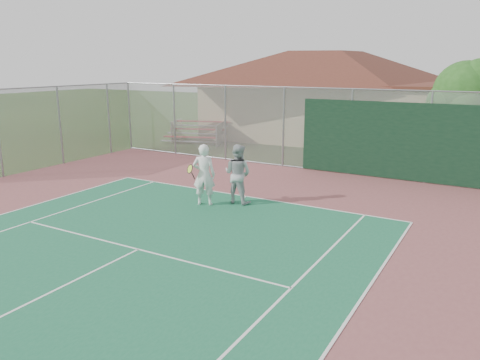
% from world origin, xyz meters
% --- Properties ---
extents(back_fence, '(20.08, 0.11, 3.53)m').
position_xyz_m(back_fence, '(2.11, 16.98, 1.67)').
color(back_fence, gray).
rests_on(back_fence, ground).
extents(side_fence_left, '(0.08, 9.00, 3.50)m').
position_xyz_m(side_fence_left, '(-10.00, 12.50, 1.75)').
color(side_fence_left, gray).
rests_on(side_fence_left, ground).
extents(clubhouse, '(14.95, 10.51, 6.19)m').
position_xyz_m(clubhouse, '(-2.51, 26.28, 3.14)').
color(clubhouse, tan).
rests_on(clubhouse, ground).
extents(bleachers, '(3.81, 2.87, 1.21)m').
position_xyz_m(bleachers, '(-8.09, 20.49, 0.64)').
color(bleachers, maroon).
rests_on(bleachers, ground).
extents(tree, '(3.39, 3.21, 4.72)m').
position_xyz_m(tree, '(5.77, 22.08, 3.10)').
color(tree, '#332112').
rests_on(tree, ground).
extents(player_white_front, '(0.96, 0.85, 1.99)m').
position_xyz_m(player_white_front, '(-0.72, 10.36, 1.00)').
color(player_white_front, white).
rests_on(player_white_front, ground).
extents(player_grey_back, '(0.95, 0.74, 1.95)m').
position_xyz_m(player_grey_back, '(0.11, 11.11, 0.97)').
color(player_grey_back, '#B1B4B6').
rests_on(player_grey_back, ground).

